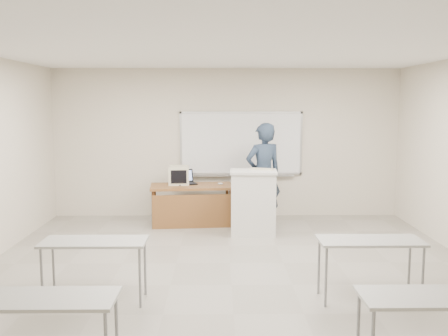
{
  "coord_description": "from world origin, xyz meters",
  "views": [
    {
      "loc": [
        -0.17,
        -6.11,
        2.29
      ],
      "look_at": [
        -0.07,
        2.2,
        1.22
      ],
      "focal_mm": 40.0,
      "sensor_mm": 36.0,
      "label": 1
    }
  ],
  "objects_px": {
    "presenter": "(263,175)",
    "crt_monitor": "(179,175)",
    "whiteboard": "(241,144)",
    "mouse": "(220,184)",
    "laptop": "(187,181)",
    "keyboard": "(262,169)",
    "instructor_desk": "(191,196)",
    "podium": "(253,202)"
  },
  "relations": [
    {
      "from": "presenter",
      "to": "whiteboard",
      "type": "bearing_deg",
      "value": -86.52
    },
    {
      "from": "laptop",
      "to": "keyboard",
      "type": "distance_m",
      "value": 1.67
    },
    {
      "from": "podium",
      "to": "mouse",
      "type": "height_order",
      "value": "podium"
    },
    {
      "from": "whiteboard",
      "to": "podium",
      "type": "bearing_deg",
      "value": -84.14
    },
    {
      "from": "keyboard",
      "to": "mouse",
      "type": "bearing_deg",
      "value": 152.52
    },
    {
      "from": "presenter",
      "to": "mouse",
      "type": "bearing_deg",
      "value": -36.75
    },
    {
      "from": "laptop",
      "to": "keyboard",
      "type": "bearing_deg",
      "value": -53.53
    },
    {
      "from": "instructor_desk",
      "to": "laptop",
      "type": "distance_m",
      "value": 0.38
    },
    {
      "from": "whiteboard",
      "to": "crt_monitor",
      "type": "xyz_separation_m",
      "value": [
        -1.23,
        -0.54,
        -0.55
      ]
    },
    {
      "from": "mouse",
      "to": "whiteboard",
      "type": "bearing_deg",
      "value": 69.22
    },
    {
      "from": "laptop",
      "to": "presenter",
      "type": "xyz_separation_m",
      "value": [
        1.46,
        -0.34,
        0.16
      ]
    },
    {
      "from": "instructor_desk",
      "to": "laptop",
      "type": "height_order",
      "value": "laptop"
    },
    {
      "from": "mouse",
      "to": "keyboard",
      "type": "bearing_deg",
      "value": -32.92
    },
    {
      "from": "laptop",
      "to": "whiteboard",
      "type": "bearing_deg",
      "value": 4.37
    },
    {
      "from": "presenter",
      "to": "crt_monitor",
      "type": "bearing_deg",
      "value": -31.52
    },
    {
      "from": "podium",
      "to": "crt_monitor",
      "type": "relative_size",
      "value": 2.61
    },
    {
      "from": "crt_monitor",
      "to": "laptop",
      "type": "xyz_separation_m",
      "value": [
        0.15,
        0.03,
        -0.11
      ]
    },
    {
      "from": "keyboard",
      "to": "instructor_desk",
      "type": "bearing_deg",
      "value": 173.73
    },
    {
      "from": "crt_monitor",
      "to": "mouse",
      "type": "distance_m",
      "value": 0.82
    },
    {
      "from": "podium",
      "to": "crt_monitor",
      "type": "height_order",
      "value": "podium"
    },
    {
      "from": "whiteboard",
      "to": "instructor_desk",
      "type": "xyz_separation_m",
      "value": [
        -0.98,
        -0.78,
        -0.92
      ]
    },
    {
      "from": "podium",
      "to": "crt_monitor",
      "type": "bearing_deg",
      "value": 148.94
    },
    {
      "from": "instructor_desk",
      "to": "presenter",
      "type": "bearing_deg",
      "value": -8.16
    },
    {
      "from": "whiteboard",
      "to": "mouse",
      "type": "height_order",
      "value": "whiteboard"
    },
    {
      "from": "whiteboard",
      "to": "presenter",
      "type": "height_order",
      "value": "whiteboard"
    },
    {
      "from": "laptop",
      "to": "presenter",
      "type": "height_order",
      "value": "presenter"
    },
    {
      "from": "mouse",
      "to": "keyboard",
      "type": "distance_m",
      "value": 1.12
    },
    {
      "from": "instructor_desk",
      "to": "crt_monitor",
      "type": "height_order",
      "value": "crt_monitor"
    },
    {
      "from": "instructor_desk",
      "to": "mouse",
      "type": "relative_size",
      "value": 15.14
    },
    {
      "from": "instructor_desk",
      "to": "podium",
      "type": "bearing_deg",
      "value": -36.62
    },
    {
      "from": "laptop",
      "to": "keyboard",
      "type": "relative_size",
      "value": 0.89
    },
    {
      "from": "keyboard",
      "to": "crt_monitor",
      "type": "bearing_deg",
      "value": 170.22
    },
    {
      "from": "mouse",
      "to": "keyboard",
      "type": "relative_size",
      "value": 0.25
    },
    {
      "from": "mouse",
      "to": "presenter",
      "type": "bearing_deg",
      "value": -2.3
    },
    {
      "from": "mouse",
      "to": "laptop",
      "type": "bearing_deg",
      "value": -175.71
    },
    {
      "from": "keyboard",
      "to": "presenter",
      "type": "relative_size",
      "value": 0.21
    },
    {
      "from": "keyboard",
      "to": "presenter",
      "type": "xyz_separation_m",
      "value": [
        0.08,
        0.54,
        -0.18
      ]
    },
    {
      "from": "podium",
      "to": "presenter",
      "type": "bearing_deg",
      "value": 72.37
    },
    {
      "from": "crt_monitor",
      "to": "presenter",
      "type": "xyz_separation_m",
      "value": [
        1.61,
        -0.31,
        0.05
      ]
    },
    {
      "from": "instructor_desk",
      "to": "keyboard",
      "type": "height_order",
      "value": "keyboard"
    },
    {
      "from": "laptop",
      "to": "presenter",
      "type": "relative_size",
      "value": 0.19
    },
    {
      "from": "whiteboard",
      "to": "instructor_desk",
      "type": "relative_size",
      "value": 1.59
    }
  ]
}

